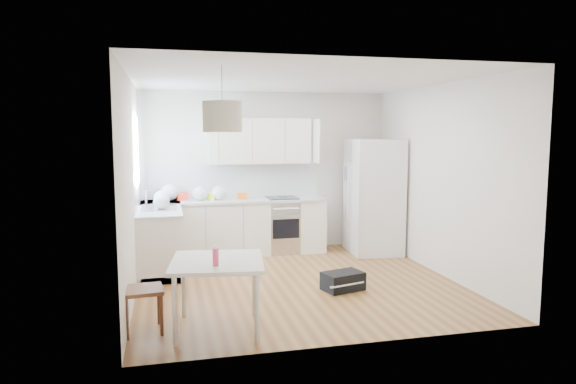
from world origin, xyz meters
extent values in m
plane|color=brown|center=(0.00, 0.00, 0.00)|extent=(4.20, 4.20, 0.00)
plane|color=white|center=(0.00, 0.00, 2.70)|extent=(4.20, 4.20, 0.00)
plane|color=beige|center=(0.00, 2.10, 1.35)|extent=(4.20, 0.00, 4.20)
plane|color=beige|center=(-2.10, 0.00, 1.35)|extent=(0.00, 4.20, 4.20)
plane|color=beige|center=(2.10, 0.00, 1.35)|extent=(0.00, 4.20, 4.20)
cube|color=#BFE0F9|center=(-2.09, 1.15, 1.75)|extent=(0.02, 1.00, 1.00)
cube|color=white|center=(-0.60, 1.80, 0.44)|extent=(3.00, 0.60, 0.88)
cube|color=white|center=(-1.80, 1.20, 0.44)|extent=(0.60, 1.80, 0.88)
cube|color=silver|center=(-0.60, 1.80, 0.90)|extent=(3.02, 0.64, 0.04)
cube|color=silver|center=(-1.80, 1.20, 0.90)|extent=(0.64, 1.82, 0.04)
cube|color=white|center=(-0.60, 2.09, 1.21)|extent=(3.00, 0.01, 0.58)
cube|color=white|center=(-2.09, 1.20, 1.21)|extent=(0.01, 1.80, 0.58)
cube|color=white|center=(-0.15, 1.94, 1.88)|extent=(1.70, 0.32, 0.75)
cube|color=beige|center=(-1.20, -1.41, 0.71)|extent=(1.04, 1.04, 0.04)
cylinder|color=white|center=(-1.64, -1.75, 0.34)|extent=(0.05, 0.05, 0.69)
cylinder|color=white|center=(-0.87, -1.85, 0.34)|extent=(0.05, 0.05, 0.69)
cylinder|color=white|center=(-1.53, -0.98, 0.34)|extent=(0.05, 0.05, 0.69)
cylinder|color=white|center=(-0.76, -1.08, 0.34)|extent=(0.05, 0.05, 0.69)
cylinder|color=#D43A65|center=(-1.24, -1.63, 0.83)|extent=(0.06, 0.06, 0.21)
cube|color=black|center=(0.50, -0.46, 0.12)|extent=(0.57, 0.45, 0.23)
cylinder|color=#C0B694|center=(-1.11, -1.24, 2.18)|extent=(0.45, 0.45, 0.31)
ellipsoid|color=silver|center=(-1.64, 1.89, 1.05)|extent=(0.29, 0.25, 0.27)
ellipsoid|color=silver|center=(-1.16, 1.81, 1.03)|extent=(0.26, 0.22, 0.23)
ellipsoid|color=silver|center=(-0.85, 1.79, 1.04)|extent=(0.26, 0.22, 0.23)
ellipsoid|color=silver|center=(-1.76, 1.39, 1.03)|extent=(0.25, 0.21, 0.22)
ellipsoid|color=silver|center=(-1.76, 0.98, 1.02)|extent=(0.23, 0.19, 0.21)
cube|color=orange|center=(-0.48, 1.80, 0.97)|extent=(0.16, 0.10, 0.11)
cube|color=yellow|center=(-0.97, 1.81, 0.97)|extent=(0.19, 0.18, 0.11)
cube|color=red|center=(-1.44, 1.90, 0.98)|extent=(0.21, 0.17, 0.12)
camera|label=1|loc=(-1.68, -6.55, 2.03)|focal=32.00mm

